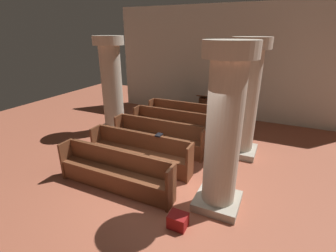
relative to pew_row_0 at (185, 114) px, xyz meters
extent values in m
plane|color=#AD5B42|center=(1.11, -4.09, -0.51)|extent=(19.20, 19.20, 0.00)
cube|color=silver|center=(1.11, 1.99, 1.74)|extent=(10.00, 0.16, 4.50)
cube|color=brown|center=(0.00, -0.02, -0.04)|extent=(2.81, 0.38, 0.05)
cube|color=brown|center=(0.00, 0.15, 0.21)|extent=(2.81, 0.04, 0.46)
cube|color=brown|center=(0.00, 0.19, 0.43)|extent=(2.70, 0.06, 0.02)
cube|color=brown|center=(-1.44, -0.02, -0.03)|extent=(0.06, 0.44, 0.95)
cube|color=brown|center=(1.44, -0.02, -0.03)|extent=(0.06, 0.44, 0.95)
cube|color=brown|center=(0.00, -0.20, -0.28)|extent=(2.81, 0.03, 0.42)
cube|color=brown|center=(0.00, -1.13, -0.04)|extent=(2.81, 0.38, 0.05)
cube|color=brown|center=(0.00, -0.96, 0.21)|extent=(2.81, 0.04, 0.46)
cube|color=brown|center=(0.00, -0.92, 0.43)|extent=(2.70, 0.06, 0.02)
cube|color=brown|center=(-1.44, -1.13, -0.03)|extent=(0.06, 0.44, 0.95)
cube|color=brown|center=(1.44, -1.13, -0.03)|extent=(0.06, 0.44, 0.95)
cube|color=brown|center=(0.00, -1.31, -0.28)|extent=(2.81, 0.03, 0.42)
cube|color=brown|center=(0.00, -2.24, -0.04)|extent=(2.81, 0.38, 0.05)
cube|color=brown|center=(0.00, -2.07, 0.21)|extent=(2.81, 0.04, 0.46)
cube|color=brown|center=(0.00, -2.02, 0.43)|extent=(2.70, 0.06, 0.02)
cube|color=brown|center=(-1.44, -2.24, -0.03)|extent=(0.06, 0.44, 0.95)
cube|color=brown|center=(1.44, -2.24, -0.03)|extent=(0.06, 0.44, 0.95)
cube|color=brown|center=(0.00, -2.41, -0.28)|extent=(2.81, 0.03, 0.42)
cube|color=brown|center=(0.00, -3.35, -0.04)|extent=(2.81, 0.38, 0.05)
cube|color=brown|center=(0.00, -3.18, 0.21)|extent=(2.81, 0.04, 0.46)
cube|color=brown|center=(0.00, -3.13, 0.43)|extent=(2.70, 0.06, 0.02)
cube|color=brown|center=(-1.44, -3.35, -0.03)|extent=(0.06, 0.44, 0.95)
cube|color=brown|center=(1.44, -3.35, -0.03)|extent=(0.06, 0.44, 0.95)
cube|color=brown|center=(0.00, -3.52, -0.28)|extent=(2.81, 0.03, 0.42)
cube|color=brown|center=(0.00, -4.46, -0.04)|extent=(2.81, 0.38, 0.05)
cube|color=brown|center=(0.00, -4.29, 0.21)|extent=(2.81, 0.04, 0.46)
cube|color=brown|center=(0.00, -4.24, 0.43)|extent=(2.70, 0.06, 0.02)
cube|color=brown|center=(-1.44, -4.46, -0.03)|extent=(0.06, 0.44, 0.95)
cube|color=brown|center=(1.44, -4.46, -0.03)|extent=(0.06, 0.44, 0.95)
cube|color=brown|center=(0.00, -4.63, -0.28)|extent=(2.81, 0.03, 0.42)
cube|color=#B6AD9A|center=(2.31, -1.33, -0.42)|extent=(0.97, 0.97, 0.18)
cylinder|color=beige|center=(2.31, -1.33, 1.11)|extent=(0.72, 0.72, 2.87)
cylinder|color=beige|center=(2.31, -1.33, 2.69)|extent=(1.04, 1.04, 0.30)
cube|color=#B6AD9A|center=(-2.26, -1.40, -0.42)|extent=(0.97, 0.97, 0.18)
cylinder|color=beige|center=(-2.26, -1.40, 1.11)|extent=(0.72, 0.72, 2.87)
cylinder|color=beige|center=(-2.26, -1.40, 2.69)|extent=(1.04, 1.04, 0.30)
cube|color=#B6AD9A|center=(2.31, -3.99, -0.42)|extent=(0.92, 0.92, 0.18)
cylinder|color=beige|center=(2.31, -3.99, 1.11)|extent=(0.68, 0.68, 2.87)
cylinder|color=beige|center=(2.31, -3.99, 2.69)|extent=(0.98, 0.98, 0.30)
cube|color=brown|center=(0.37, 1.06, -0.48)|extent=(0.45, 0.45, 0.06)
cube|color=brown|center=(0.37, 1.06, -0.03)|extent=(0.28, 0.28, 0.95)
cube|color=brown|center=(0.37, 1.06, 0.50)|extent=(0.48, 0.35, 0.15)
cube|color=black|center=(0.49, -3.14, 0.46)|extent=(0.14, 0.21, 0.04)
cube|color=maroon|center=(1.80, -4.93, -0.37)|extent=(0.35, 0.30, 0.28)
camera|label=1|loc=(3.16, -8.30, 2.97)|focal=26.00mm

